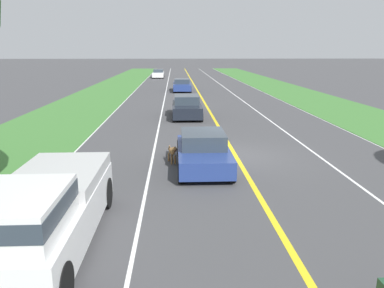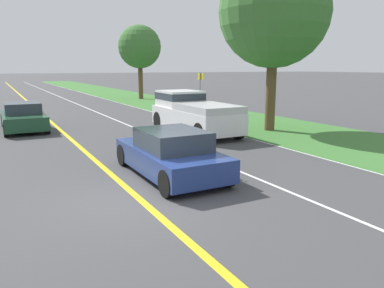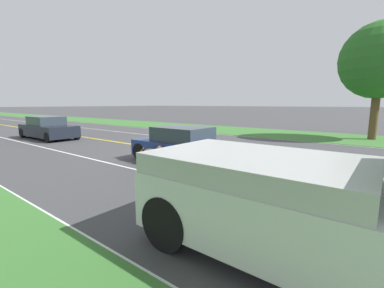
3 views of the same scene
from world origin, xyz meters
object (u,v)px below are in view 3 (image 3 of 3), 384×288
car_trailing_near (48,128)px  roadside_tree_left_near (380,61)px  ego_car (185,146)px  pickup_truck (364,208)px  dog (153,152)px

car_trailing_near → roadside_tree_left_near: 21.02m
ego_car → car_trailing_near: car_trailing_near is taller
car_trailing_near → roadside_tree_left_near: (-12.18, 16.63, 4.12)m
ego_car → pickup_truck: pickup_truck is taller
pickup_truck → dog: bearing=-112.8°
ego_car → roadside_tree_left_near: size_ratio=0.60×
roadside_tree_left_near → dog: bearing=-24.2°
ego_car → dog: size_ratio=3.97×
ego_car → dog: bearing=-26.2°
ego_car → roadside_tree_left_near: roadside_tree_left_near is taller
dog → car_trailing_near: car_trailing_near is taller
pickup_truck → car_trailing_near: (-3.70, -17.37, -0.32)m
pickup_truck → roadside_tree_left_near: roadside_tree_left_near is taller
pickup_truck → ego_car: bearing=-123.1°
dog → pickup_truck: bearing=51.5°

